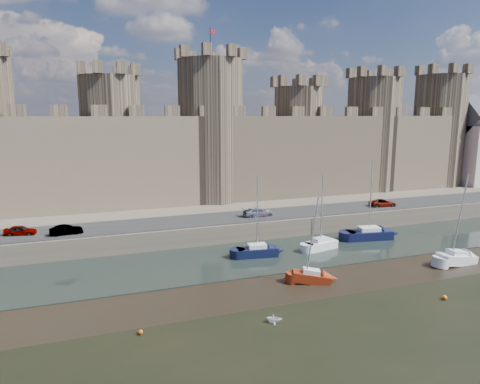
{
  "coord_description": "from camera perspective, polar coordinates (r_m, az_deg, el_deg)",
  "views": [
    {
      "loc": [
        -17.53,
        -21.31,
        16.73
      ],
      "look_at": [
        -2.17,
        22.0,
        8.4
      ],
      "focal_mm": 32.0,
      "sensor_mm": 36.0,
      "label": 1
    }
  ],
  "objects": [
    {
      "name": "ground",
      "position": [
        32.27,
        18.24,
        -21.52
      ],
      "size": [
        160.0,
        160.0,
        0.0
      ],
      "primitive_type": "plane",
      "color": "black",
      "rests_on": "ground"
    },
    {
      "name": "sailboat_4",
      "position": [
        44.52,
        9.47,
        -11.0
      ],
      "size": [
        4.1,
        2.78,
        8.93
      ],
      "rotation": [
        0.0,
        0.0,
        -0.37
      ],
      "color": "maroon",
      "rests_on": "ground"
    },
    {
      "name": "water_channel",
      "position": [
        51.37,
        1.55,
        -8.69
      ],
      "size": [
        160.0,
        12.0,
        0.08
      ],
      "primitive_type": "cube",
      "color": "black",
      "rests_on": "ground"
    },
    {
      "name": "buoy_1",
      "position": [
        35.55,
        -13.12,
        -17.74
      ],
      "size": [
        0.38,
        0.38,
        0.38
      ],
      "primitive_type": "sphere",
      "color": "#E24C0A",
      "rests_on": "ground"
    },
    {
      "name": "quay",
      "position": [
        84.61,
        -7.24,
        -0.36
      ],
      "size": [
        160.0,
        60.0,
        2.5
      ],
      "primitive_type": "cube",
      "color": "#4C443A",
      "rests_on": "ground"
    },
    {
      "name": "sailboat_2",
      "position": [
        54.91,
        10.68,
        -6.81
      ],
      "size": [
        4.64,
        2.59,
        9.45
      ],
      "rotation": [
        0.0,
        0.0,
        0.21
      ],
      "color": "white",
      "rests_on": "ground"
    },
    {
      "name": "castle",
      "position": [
        71.52,
        -5.85,
        6.16
      ],
      "size": [
        108.5,
        11.0,
        29.0
      ],
      "color": "#42382B",
      "rests_on": "quay"
    },
    {
      "name": "car_1",
      "position": [
        55.41,
        -22.17,
        -4.73
      ],
      "size": [
        3.87,
        1.69,
        1.24
      ],
      "primitive_type": "imported",
      "rotation": [
        0.0,
        0.0,
        1.67
      ],
      "color": "gray",
      "rests_on": "quay"
    },
    {
      "name": "car_2",
      "position": [
        60.56,
        2.46,
        -2.71
      ],
      "size": [
        4.44,
        1.88,
        1.28
      ],
      "primitive_type": "imported",
      "rotation": [
        0.0,
        0.0,
        1.55
      ],
      "color": "gray",
      "rests_on": "quay"
    },
    {
      "name": "car_3",
      "position": [
        70.62,
        18.5,
        -1.41
      ],
      "size": [
        4.48,
        2.59,
        1.18
      ],
      "primitive_type": "imported",
      "rotation": [
        0.0,
        0.0,
        1.41
      ],
      "color": "gray",
      "rests_on": "quay"
    },
    {
      "name": "road",
      "position": [
        59.73,
        -1.89,
        -3.47
      ],
      "size": [
        160.0,
        7.0,
        0.1
      ],
      "primitive_type": "cube",
      "color": "black",
      "rests_on": "quay"
    },
    {
      "name": "sailboat_5",
      "position": [
        54.82,
        26.87,
        -7.83
      ],
      "size": [
        4.89,
        2.14,
        10.34
      ],
      "rotation": [
        0.0,
        0.0,
        0.06
      ],
      "color": "silver",
      "rests_on": "ground"
    },
    {
      "name": "car_0",
      "position": [
        57.54,
        -27.25,
        -4.59
      ],
      "size": [
        3.79,
        2.08,
        1.22
      ],
      "primitive_type": "imported",
      "rotation": [
        0.0,
        0.0,
        1.39
      ],
      "color": "gray",
      "rests_on": "quay"
    },
    {
      "name": "dinghy_3",
      "position": [
        36.45,
        4.52,
        -16.46
      ],
      "size": [
        1.69,
        1.59,
        0.71
      ],
      "primitive_type": "imported",
      "rotation": [
        1.57,
        0.0,
        1.18
      ],
      "color": "white",
      "rests_on": "ground"
    },
    {
      "name": "sailboat_1",
      "position": [
        51.4,
        2.29,
        -7.82
      ],
      "size": [
        5.0,
        2.45,
        9.64
      ],
      "rotation": [
        0.0,
        0.0,
        -0.12
      ],
      "color": "black",
      "rests_on": "ground"
    },
    {
      "name": "buoy_3",
      "position": [
        44.52,
        25.61,
        -12.56
      ],
      "size": [
        0.43,
        0.43,
        0.43
      ],
      "primitive_type": "sphere",
      "color": "#FF650B",
      "rests_on": "ground"
    },
    {
      "name": "sailboat_3",
      "position": [
        60.82,
        16.79,
        -5.34
      ],
      "size": [
        6.43,
        3.33,
        10.75
      ],
      "rotation": [
        0.0,
        0.0,
        -0.16
      ],
      "color": "black",
      "rests_on": "ground"
    }
  ]
}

